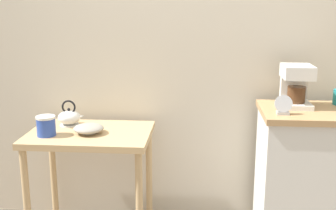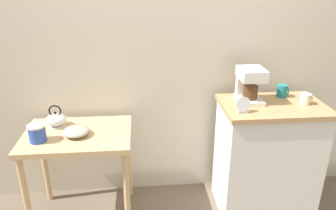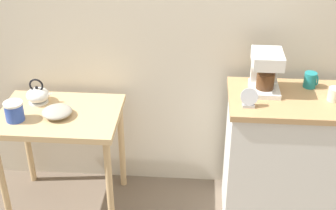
{
  "view_description": "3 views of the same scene",
  "coord_description": "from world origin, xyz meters",
  "px_view_note": "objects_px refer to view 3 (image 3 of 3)",
  "views": [
    {
      "loc": [
        0.02,
        -2.58,
        1.56
      ],
      "look_at": [
        -0.18,
        -0.09,
        0.95
      ],
      "focal_mm": 45.6,
      "sensor_mm": 36.0,
      "label": 1
    },
    {
      "loc": [
        -0.21,
        -2.17,
        1.84
      ],
      "look_at": [
        -0.02,
        -0.05,
        0.96
      ],
      "focal_mm": 34.6,
      "sensor_mm": 36.0,
      "label": 2
    },
    {
      "loc": [
        0.2,
        -2.56,
        2.31
      ],
      "look_at": [
        0.02,
        -0.11,
        0.89
      ],
      "focal_mm": 50.73,
      "sensor_mm": 36.0,
      "label": 3
    }
  ],
  "objects_px": {
    "mug_dark_teal": "(311,80)",
    "table_clock": "(249,99)",
    "bowl_stoneware": "(57,112)",
    "canister_enamel": "(14,111)",
    "mug_small_cream": "(335,94)",
    "coffee_maker": "(266,69)",
    "teakettle": "(38,95)"
  },
  "relations": [
    {
      "from": "canister_enamel",
      "to": "coffee_maker",
      "type": "bearing_deg",
      "value": 7.23
    },
    {
      "from": "bowl_stoneware",
      "to": "teakettle",
      "type": "bearing_deg",
      "value": 136.13
    },
    {
      "from": "bowl_stoneware",
      "to": "mug_dark_teal",
      "type": "height_order",
      "value": "mug_dark_teal"
    },
    {
      "from": "table_clock",
      "to": "canister_enamel",
      "type": "bearing_deg",
      "value": 179.19
    },
    {
      "from": "mug_dark_teal",
      "to": "table_clock",
      "type": "relative_size",
      "value": 0.85
    },
    {
      "from": "canister_enamel",
      "to": "table_clock",
      "type": "relative_size",
      "value": 1.09
    },
    {
      "from": "coffee_maker",
      "to": "mug_small_cream",
      "type": "xyz_separation_m",
      "value": [
        0.4,
        -0.1,
        -0.1
      ]
    },
    {
      "from": "teakettle",
      "to": "table_clock",
      "type": "height_order",
      "value": "table_clock"
    },
    {
      "from": "table_clock",
      "to": "bowl_stoneware",
      "type": "bearing_deg",
      "value": 175.96
    },
    {
      "from": "coffee_maker",
      "to": "table_clock",
      "type": "relative_size",
      "value": 2.28
    },
    {
      "from": "teakettle",
      "to": "mug_small_cream",
      "type": "distance_m",
      "value": 1.87
    },
    {
      "from": "mug_dark_teal",
      "to": "table_clock",
      "type": "bearing_deg",
      "value": -145.63
    },
    {
      "from": "bowl_stoneware",
      "to": "mug_dark_teal",
      "type": "relative_size",
      "value": 1.94
    },
    {
      "from": "canister_enamel",
      "to": "mug_dark_teal",
      "type": "bearing_deg",
      "value": 7.9
    },
    {
      "from": "coffee_maker",
      "to": "mug_dark_teal",
      "type": "xyz_separation_m",
      "value": [
        0.29,
        0.06,
        -0.09
      ]
    },
    {
      "from": "canister_enamel",
      "to": "mug_small_cream",
      "type": "height_order",
      "value": "mug_small_cream"
    },
    {
      "from": "coffee_maker",
      "to": "table_clock",
      "type": "xyz_separation_m",
      "value": [
        -0.11,
        -0.21,
        -0.09
      ]
    },
    {
      "from": "coffee_maker",
      "to": "mug_small_cream",
      "type": "height_order",
      "value": "coffee_maker"
    },
    {
      "from": "teakettle",
      "to": "canister_enamel",
      "type": "bearing_deg",
      "value": -108.5
    },
    {
      "from": "mug_small_cream",
      "to": "coffee_maker",
      "type": "bearing_deg",
      "value": 165.64
    },
    {
      "from": "teakettle",
      "to": "table_clock",
      "type": "relative_size",
      "value": 1.61
    },
    {
      "from": "coffee_maker",
      "to": "mug_dark_teal",
      "type": "bearing_deg",
      "value": 11.37
    },
    {
      "from": "bowl_stoneware",
      "to": "canister_enamel",
      "type": "relative_size",
      "value": 1.52
    },
    {
      "from": "canister_enamel",
      "to": "teakettle",
      "type": "bearing_deg",
      "value": 71.5
    },
    {
      "from": "canister_enamel",
      "to": "mug_small_cream",
      "type": "xyz_separation_m",
      "value": [
        1.94,
        0.09,
        0.15
      ]
    },
    {
      "from": "mug_small_cream",
      "to": "mug_dark_teal",
      "type": "bearing_deg",
      "value": 125.02
    },
    {
      "from": "bowl_stoneware",
      "to": "mug_small_cream",
      "type": "bearing_deg",
      "value": 0.96
    },
    {
      "from": "canister_enamel",
      "to": "table_clock",
      "type": "bearing_deg",
      "value": -0.81
    },
    {
      "from": "bowl_stoneware",
      "to": "table_clock",
      "type": "bearing_deg",
      "value": -4.04
    },
    {
      "from": "table_clock",
      "to": "mug_small_cream",
      "type": "bearing_deg",
      "value": 12.26
    },
    {
      "from": "teakettle",
      "to": "mug_dark_teal",
      "type": "bearing_deg",
      "value": 0.79
    },
    {
      "from": "canister_enamel",
      "to": "table_clock",
      "type": "xyz_separation_m",
      "value": [
        1.42,
        -0.02,
        0.16
      ]
    }
  ]
}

